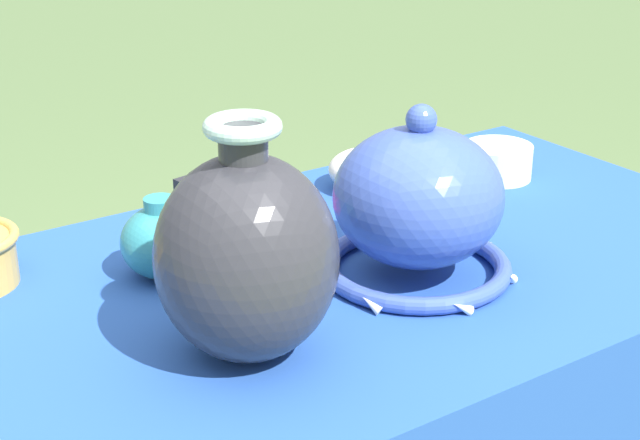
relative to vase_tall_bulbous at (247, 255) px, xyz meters
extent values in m
cylinder|color=olive|center=(0.74, 0.38, -0.53)|extent=(0.04, 0.04, 0.75)
cube|color=olive|center=(0.15, 0.12, -0.13)|extent=(1.28, 0.62, 0.03)
cube|color=#234C9E|center=(0.15, 0.12, -0.12)|extent=(1.30, 0.64, 0.01)
ellipsoid|color=#2D2D33|center=(0.00, 0.00, 0.00)|extent=(0.19, 0.19, 0.22)
cylinder|color=#2D2D33|center=(0.00, 0.00, 0.12)|extent=(0.05, 0.05, 0.04)
torus|color=#A8CCB7|center=(0.00, 0.00, 0.14)|extent=(0.08, 0.08, 0.02)
torus|color=#3851A8|center=(0.27, 0.05, -0.10)|extent=(0.24, 0.24, 0.02)
ellipsoid|color=#3851A8|center=(0.27, 0.05, -0.01)|extent=(0.21, 0.21, 0.17)
sphere|color=#3851A8|center=(0.27, 0.05, 0.09)|extent=(0.04, 0.04, 0.04)
cone|color=white|center=(0.39, 0.05, -0.10)|extent=(0.01, 0.03, 0.02)
cone|color=white|center=(0.34, 0.14, -0.10)|extent=(0.03, 0.03, 0.02)
cone|color=white|center=(0.24, 0.17, -0.10)|extent=(0.03, 0.02, 0.02)
cone|color=white|center=(0.16, 0.10, -0.10)|extent=(0.02, 0.03, 0.02)
cone|color=white|center=(0.16, 0.00, -0.10)|extent=(0.02, 0.03, 0.02)
cone|color=white|center=(0.24, -0.07, -0.10)|extent=(0.03, 0.02, 0.02)
cone|color=white|center=(0.34, -0.04, -0.10)|extent=(0.03, 0.03, 0.02)
cube|color=#232328|center=(0.18, 0.33, -0.08)|extent=(0.15, 0.14, 0.06)
cube|color=#B23384|center=(0.19, 0.27, -0.08)|extent=(0.12, 0.03, 0.05)
ellipsoid|color=teal|center=(0.01, 0.22, -0.07)|extent=(0.10, 0.10, 0.09)
cylinder|color=teal|center=(0.01, 0.22, -0.02)|extent=(0.04, 0.04, 0.02)
cylinder|color=white|center=(0.60, 0.25, -0.09)|extent=(0.11, 0.11, 0.05)
ellipsoid|color=white|center=(0.40, 0.32, -0.08)|extent=(0.12, 0.12, 0.06)
camera|label=1|loc=(-0.45, -0.79, 0.42)|focal=55.00mm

